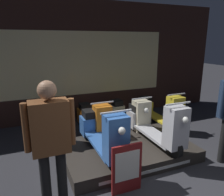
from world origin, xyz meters
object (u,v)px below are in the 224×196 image
at_px(scooter_backrow_1, 94,120).
at_px(scooter_backrow_3, 160,111).
at_px(scooter_backrow_2, 129,115).
at_px(scooter_display_right, 155,124).
at_px(person_left_browsing, 51,136).
at_px(price_sign_board, 127,169).
at_px(scooter_display_left, 102,133).
at_px(scooter_backrow_0, 53,126).

distance_m(scooter_backrow_1, scooter_backrow_3, 1.82).
height_order(scooter_backrow_2, scooter_backrow_3, same).
xyz_separation_m(scooter_display_right, scooter_backrow_3, (0.97, 1.24, -0.22)).
bearing_deg(scooter_display_right, scooter_backrow_2, 87.37).
bearing_deg(person_left_browsing, scooter_backrow_2, 43.87).
bearing_deg(scooter_backrow_1, person_left_browsing, -120.38).
height_order(scooter_backrow_3, price_sign_board, scooter_backrow_3).
bearing_deg(scooter_display_left, scooter_display_right, 0.00).
xyz_separation_m(scooter_backrow_0, price_sign_board, (0.74, -2.09, 0.02)).
xyz_separation_m(scooter_backrow_2, price_sign_board, (-1.08, -2.09, 0.02)).
bearing_deg(price_sign_board, scooter_backrow_3, 46.34).
xyz_separation_m(person_left_browsing, price_sign_board, (1.01, -0.08, -0.64)).
bearing_deg(person_left_browsing, scooter_backrow_0, 82.46).
xyz_separation_m(scooter_backrow_1, scooter_backrow_2, (0.91, 0.00, 0.00)).
bearing_deg(price_sign_board, scooter_backrow_1, 85.29).
bearing_deg(scooter_backrow_2, scooter_backrow_1, 180.00).
bearing_deg(scooter_backrow_1, scooter_backrow_0, 180.00).
distance_m(scooter_backrow_2, price_sign_board, 2.36).
xyz_separation_m(scooter_backrow_0, person_left_browsing, (-0.27, -2.01, 0.66)).
bearing_deg(scooter_display_left, scooter_backrow_3, 30.97).
xyz_separation_m(scooter_backrow_2, scooter_backrow_3, (0.91, 0.00, 0.00)).
distance_m(scooter_display_right, price_sign_board, 1.35).
xyz_separation_m(scooter_display_left, price_sign_board, (0.06, -0.86, -0.20)).
bearing_deg(scooter_display_right, scooter_backrow_3, 51.91).
xyz_separation_m(scooter_display_right, scooter_backrow_2, (0.06, 1.24, -0.22)).
distance_m(scooter_display_left, scooter_backrow_3, 2.41).
relative_size(scooter_backrow_3, price_sign_board, 2.36).
height_order(person_left_browsing, price_sign_board, person_left_browsing).
bearing_deg(scooter_backrow_1, price_sign_board, -94.71).
relative_size(scooter_display_right, scooter_backrow_0, 1.00).
relative_size(scooter_display_right, scooter_backrow_1, 1.00).
xyz_separation_m(scooter_backrow_2, person_left_browsing, (-2.09, -2.01, 0.66)).
xyz_separation_m(scooter_display_left, scooter_backrow_3, (2.06, 1.24, -0.22)).
bearing_deg(scooter_backrow_3, price_sign_board, -133.66).
height_order(scooter_backrow_1, scooter_backrow_3, same).
bearing_deg(scooter_backrow_3, scooter_backrow_0, 180.00).
relative_size(scooter_display_right, scooter_backrow_3, 1.00).
relative_size(scooter_display_left, scooter_backrow_1, 1.00).
distance_m(scooter_backrow_1, person_left_browsing, 2.42).
distance_m(scooter_backrow_0, scooter_backrow_1, 0.91).
relative_size(scooter_backrow_0, scooter_backrow_2, 1.00).
bearing_deg(scooter_display_right, scooter_backrow_0, 145.03).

